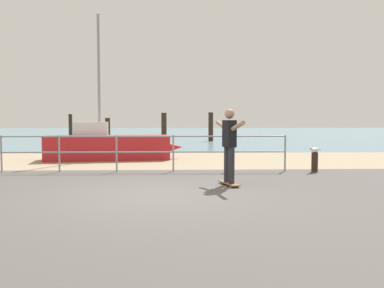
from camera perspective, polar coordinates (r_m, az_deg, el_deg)
name	(u,v)px	position (r m, az deg, el deg)	size (l,w,h in m)	color
ground_plane	(152,207)	(7.14, -5.60, -8.73)	(24.00, 10.00, 0.04)	#514C49
beach_strip	(165,160)	(15.05, -3.75, -2.27)	(24.00, 6.00, 0.04)	tan
sea_surface	(173,133)	(42.99, -2.69, 1.48)	(72.00, 50.00, 0.04)	slate
railing_fence	(117,148)	(11.72, -10.44, -0.54)	(9.62, 0.05, 1.05)	gray
sailboat	(113,146)	(15.33, -10.96, -0.26)	(5.05, 2.00, 5.26)	#B21E23
skateboard	(229,183)	(9.27, 5.17, -5.46)	(0.42, 0.82, 0.08)	brown
skateboarder	(229,141)	(9.17, 5.20, 0.41)	(0.49, 1.41, 1.65)	#26262B
bollard_short	(315,162)	(12.09, 16.66, -2.47)	(0.18, 0.18, 0.57)	#332319
seagull	(315,150)	(12.04, 16.65, -0.78)	(0.42, 0.33, 0.18)	white
groyne_post_0	(71,128)	(28.80, -16.52, 2.18)	(0.24, 0.24, 1.83)	#332319
groyne_post_1	(108,131)	(24.28, -11.63, 1.72)	(0.28, 0.28, 1.57)	#332319
groyne_post_2	(164,127)	(27.55, -3.92, 2.35)	(0.35, 0.35, 1.92)	#332319
groyne_post_3	(211,127)	(27.63, 2.63, 2.39)	(0.32, 0.32, 1.95)	#332319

